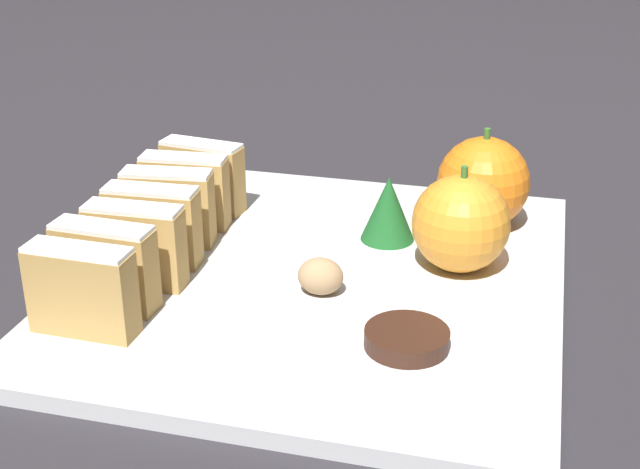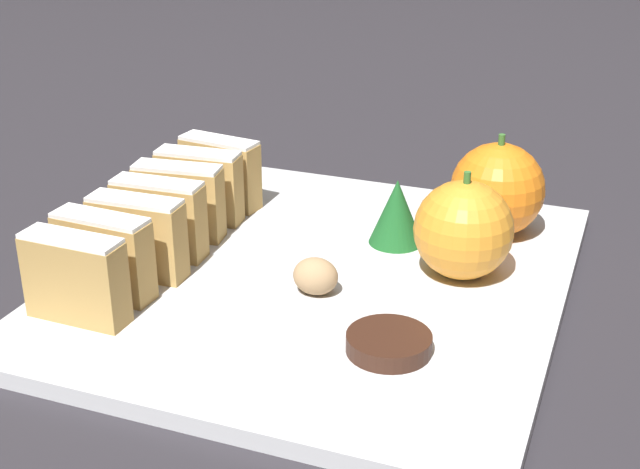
{
  "view_description": "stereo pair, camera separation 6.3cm",
  "coord_description": "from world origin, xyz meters",
  "px_view_note": "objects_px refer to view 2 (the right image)",
  "views": [
    {
      "loc": [
        0.14,
        -0.55,
        0.3
      ],
      "look_at": [
        0.0,
        0.0,
        0.04
      ],
      "focal_mm": 50.0,
      "sensor_mm": 36.0,
      "label": 1
    },
    {
      "loc": [
        0.2,
        -0.53,
        0.3
      ],
      "look_at": [
        0.0,
        0.0,
        0.04
      ],
      "focal_mm": 50.0,
      "sensor_mm": 36.0,
      "label": 2
    }
  ],
  "objects_px": {
    "orange_near": "(497,189)",
    "chocolate_cookie": "(389,343)",
    "orange_far": "(463,230)",
    "walnut": "(316,276)"
  },
  "relations": [
    {
      "from": "orange_near",
      "to": "orange_far",
      "type": "bearing_deg",
      "value": -95.94
    },
    {
      "from": "orange_near",
      "to": "orange_far",
      "type": "xyz_separation_m",
      "value": [
        -0.01,
        -0.08,
        -0.0
      ]
    },
    {
      "from": "orange_far",
      "to": "chocolate_cookie",
      "type": "bearing_deg",
      "value": -98.82
    },
    {
      "from": "orange_far",
      "to": "walnut",
      "type": "distance_m",
      "value": 0.11
    },
    {
      "from": "orange_far",
      "to": "walnut",
      "type": "bearing_deg",
      "value": -144.25
    },
    {
      "from": "walnut",
      "to": "chocolate_cookie",
      "type": "height_order",
      "value": "walnut"
    },
    {
      "from": "walnut",
      "to": "chocolate_cookie",
      "type": "bearing_deg",
      "value": -38.36
    },
    {
      "from": "orange_near",
      "to": "chocolate_cookie",
      "type": "relative_size",
      "value": 1.54
    },
    {
      "from": "orange_far",
      "to": "walnut",
      "type": "relative_size",
      "value": 2.49
    },
    {
      "from": "orange_near",
      "to": "walnut",
      "type": "height_order",
      "value": "orange_near"
    }
  ]
}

